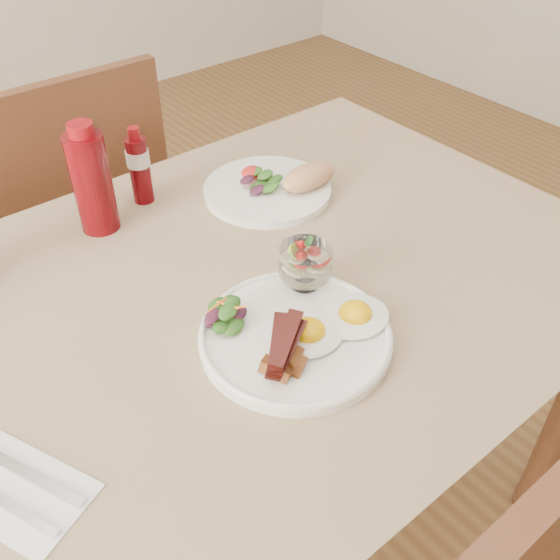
{
  "coord_description": "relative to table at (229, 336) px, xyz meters",
  "views": [
    {
      "loc": [
        -0.4,
        -0.63,
        1.4
      ],
      "look_at": [
        0.04,
        -0.08,
        0.82
      ],
      "focal_mm": 40.0,
      "sensor_mm": 36.0,
      "label": 1
    }
  ],
  "objects": [
    {
      "name": "chair_far",
      "position": [
        0.0,
        0.66,
        -0.14
      ],
      "size": [
        0.42,
        0.42,
        0.93
      ],
      "color": "brown",
      "rests_on": "ground"
    },
    {
      "name": "ketchup_bottle",
      "position": [
        -0.06,
        0.3,
        0.18
      ],
      "size": [
        0.09,
        0.09,
        0.2
      ],
      "rotation": [
        0.0,
        0.0,
        0.37
      ],
      "color": "#540409",
      "rests_on": "table"
    },
    {
      "name": "table",
      "position": [
        0.0,
        0.0,
        0.0
      ],
      "size": [
        1.33,
        0.88,
        0.75
      ],
      "color": "brown",
      "rests_on": "ground"
    },
    {
      "name": "bacon_potato_pile",
      "position": [
        -0.03,
        -0.18,
        0.13
      ],
      "size": [
        0.1,
        0.09,
        0.05
      ],
      "rotation": [
        0.0,
        0.0,
        0.21
      ],
      "color": "brown",
      "rests_on": "main_plate"
    },
    {
      "name": "main_plate",
      "position": [
        0.02,
        -0.14,
        0.1
      ],
      "size": [
        0.28,
        0.28,
        0.02
      ],
      "primitive_type": "cylinder",
      "color": "white",
      "rests_on": "table"
    },
    {
      "name": "fried_eggs",
      "position": [
        0.07,
        -0.17,
        0.11
      ],
      "size": [
        0.22,
        0.15,
        0.03
      ],
      "rotation": [
        0.0,
        0.0,
        0.44
      ],
      "color": "white",
      "rests_on": "main_plate"
    },
    {
      "name": "fruit_cup",
      "position": [
        0.1,
        -0.07,
        0.15
      ],
      "size": [
        0.08,
        0.08,
        0.08
      ],
      "rotation": [
        0.0,
        0.0,
        0.1
      ],
      "color": "white",
      "rests_on": "main_plate"
    },
    {
      "name": "second_plate",
      "position": [
        0.25,
        0.19,
        0.11
      ],
      "size": [
        0.25,
        0.25,
        0.06
      ],
      "rotation": [
        0.0,
        0.0,
        -0.23
      ],
      "color": "white",
      "rests_on": "table"
    },
    {
      "name": "side_salad",
      "position": [
        -0.04,
        -0.07,
        0.12
      ],
      "size": [
        0.07,
        0.07,
        0.04
      ],
      "rotation": [
        0.0,
        0.0,
        -0.24
      ],
      "color": "#204712",
      "rests_on": "main_plate"
    },
    {
      "name": "napkin_cutlery",
      "position": [
        -0.39,
        -0.12,
        0.09
      ],
      "size": [
        0.17,
        0.22,
        0.01
      ],
      "rotation": [
        0.0,
        0.0,
        0.41
      ],
      "color": "white",
      "rests_on": "table"
    },
    {
      "name": "hot_sauce_bottle",
      "position": [
        0.04,
        0.33,
        0.16
      ],
      "size": [
        0.06,
        0.06,
        0.15
      ],
      "rotation": [
        0.0,
        0.0,
        0.37
      ],
      "color": "#540409",
      "rests_on": "table"
    }
  ]
}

